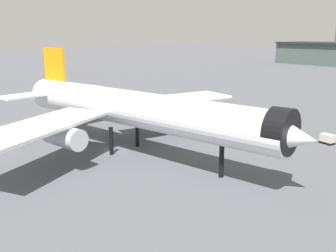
# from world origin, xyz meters

# --- Properties ---
(ground) EXTENTS (900.00, 900.00, 0.00)m
(ground) POSITION_xyz_m (0.00, 0.00, 0.00)
(ground) COLOR #4C4F54
(airliner_near_gate) EXTENTS (60.60, 54.74, 17.16)m
(airliner_near_gate) POSITION_xyz_m (3.17, 2.17, 7.56)
(airliner_near_gate) COLOR white
(airliner_near_gate) RESTS_ON ground
(baggage_cart_trailing) EXTENTS (2.60, 2.22, 1.82)m
(baggage_cart_trailing) POSITION_xyz_m (22.26, 32.31, 0.98)
(baggage_cart_trailing) COLOR black
(baggage_cart_trailing) RESTS_ON ground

